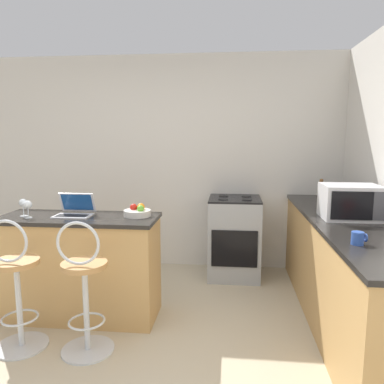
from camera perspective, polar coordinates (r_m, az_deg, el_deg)
The scene contains 15 objects.
ground_plane at distance 2.97m, azimuth -11.83°, elevation -24.95°, with size 20.00×20.00×0.00m, color #BCAD8E.
wall_back at distance 4.69m, azimuth -3.87°, elevation 4.47°, with size 12.00×0.06×2.60m.
breakfast_bar at distance 3.58m, azimuth -16.67°, elevation -10.84°, with size 1.41×0.55×0.93m.
counter_right at distance 3.56m, azimuth 22.52°, elevation -11.25°, with size 0.66×2.75×0.93m.
bar_stool_near at distance 3.22m, azimuth -25.18°, elevation -13.05°, with size 0.40×0.40×1.04m.
bar_stool_far at distance 2.99m, azimuth -16.07°, elevation -14.25°, with size 0.40×0.40×1.04m.
laptop at distance 3.51m, azimuth -17.43°, elevation -2.60°, with size 0.32×0.25×0.20m.
microwave at distance 3.47m, azimuth 22.96°, elevation -1.39°, with size 0.47×0.38×0.29m.
toaster at distance 4.01m, azimuth 20.84°, elevation -0.78°, with size 0.20×0.29×0.19m.
stove_range at distance 4.41m, azimuth 6.46°, elevation -6.86°, with size 0.59×0.61×0.94m.
mug_blue at distance 2.69m, azimuth 23.98°, elevation -6.45°, with size 0.10×0.08×0.09m.
wine_glass_tall at distance 3.53m, azimuth -23.75°, elevation -1.88°, with size 0.07×0.07×0.15m.
pepper_mill at distance 4.31m, azimuth 19.06°, elevation 0.24°, with size 0.06×0.06×0.24m.
wine_glass_short at distance 3.62m, azimuth -24.35°, elevation -1.64°, with size 0.07×0.07×0.16m.
fruit_bowl at distance 3.35m, azimuth -8.30°, elevation -3.03°, with size 0.24×0.24×0.11m.
Camera 1 is at (0.80, -2.35, 1.63)m, focal length 35.00 mm.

